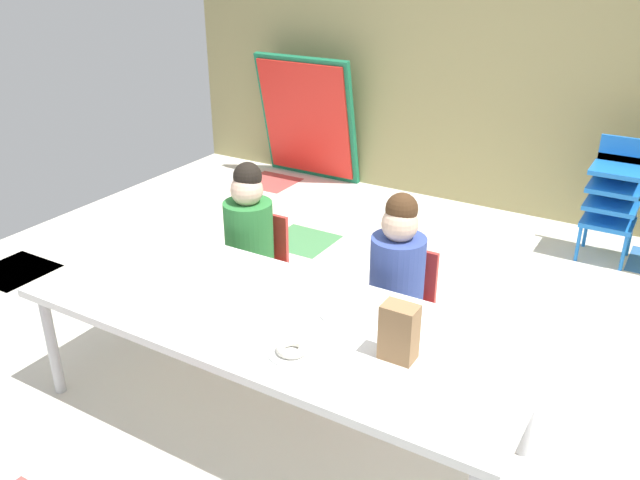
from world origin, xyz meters
name	(u,v)px	position (x,y,z in m)	size (l,w,h in m)	color
ground_plane	(353,338)	(0.00, 0.00, -0.01)	(5.51, 4.50, 0.02)	silver
back_wall	(505,30)	(0.00, 2.25, 1.35)	(5.51, 0.10, 2.70)	tan
craft_table	(273,321)	(0.02, -0.78, 0.52)	(2.16, 0.83, 0.56)	white
seated_child_near_camera	(250,229)	(-0.57, -0.13, 0.55)	(0.32, 0.31, 0.92)	red
seated_child_middle_seat	(398,267)	(0.29, -0.13, 0.55)	(0.33, 0.33, 0.92)	red
kid_chair_blue_stack	(614,192)	(0.97, 1.74, 0.46)	(0.32, 0.30, 0.80)	blue
folded_activity_table	(307,119)	(-1.57, 2.05, 0.54)	(0.90, 0.29, 1.09)	#19724C
paper_bag_brown	(399,332)	(0.60, -0.80, 0.67)	(0.13, 0.09, 0.22)	#9E754C
paper_plate_near_edge	(292,353)	(0.25, -0.98, 0.56)	(0.18, 0.18, 0.01)	white
paper_plate_center_table	(341,313)	(0.27, -0.64, 0.56)	(0.18, 0.18, 0.01)	white
donut_powdered_on_plate	(292,348)	(0.25, -0.98, 0.58)	(0.12, 0.12, 0.03)	white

